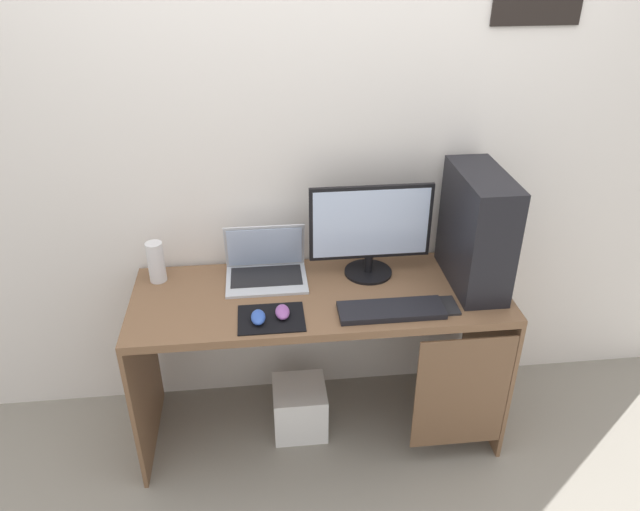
% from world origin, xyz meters
% --- Properties ---
extents(ground_plane, '(8.00, 8.00, 0.00)m').
position_xyz_m(ground_plane, '(0.00, 0.00, 0.00)').
color(ground_plane, gray).
extents(wall_back, '(4.00, 0.05, 2.60)m').
position_xyz_m(wall_back, '(0.00, 0.33, 1.30)').
color(wall_back, silver).
rests_on(wall_back, ground_plane).
extents(desk, '(1.56, 0.57, 0.75)m').
position_xyz_m(desk, '(0.02, -0.01, 0.60)').
color(desk, brown).
rests_on(desk, ground_plane).
extents(pc_tower, '(0.19, 0.44, 0.49)m').
position_xyz_m(pc_tower, '(0.65, 0.03, 0.99)').
color(pc_tower, black).
rests_on(pc_tower, desk).
extents(monitor, '(0.52, 0.21, 0.42)m').
position_xyz_m(monitor, '(0.23, 0.13, 0.96)').
color(monitor, black).
rests_on(monitor, desk).
extents(laptop, '(0.35, 0.25, 0.23)m').
position_xyz_m(laptop, '(-0.22, 0.15, 0.79)').
color(laptop, '#B7BCC6').
rests_on(laptop, desk).
extents(speaker, '(0.07, 0.07, 0.18)m').
position_xyz_m(speaker, '(-0.68, 0.18, 0.84)').
color(speaker, silver).
rests_on(speaker, desk).
extents(keyboard, '(0.42, 0.14, 0.02)m').
position_xyz_m(keyboard, '(0.26, -0.17, 0.76)').
color(keyboard, black).
rests_on(keyboard, desk).
extents(mousepad, '(0.26, 0.20, 0.00)m').
position_xyz_m(mousepad, '(-0.21, -0.16, 0.75)').
color(mousepad, black).
rests_on(mousepad, desk).
extents(mouse_left, '(0.06, 0.10, 0.03)m').
position_xyz_m(mouse_left, '(-0.16, -0.15, 0.77)').
color(mouse_left, '#8C4C99').
rests_on(mouse_left, mousepad).
extents(mouse_right, '(0.06, 0.10, 0.03)m').
position_xyz_m(mouse_right, '(-0.26, -0.18, 0.77)').
color(mouse_right, '#2D51B2').
rests_on(mouse_right, mousepad).
extents(cell_phone, '(0.07, 0.13, 0.01)m').
position_xyz_m(cell_phone, '(0.50, -0.16, 0.75)').
color(cell_phone, '#232326').
rests_on(cell_phone, desk).
extents(subwoofer, '(0.24, 0.24, 0.24)m').
position_xyz_m(subwoofer, '(-0.10, -0.01, 0.12)').
color(subwoofer, white).
rests_on(subwoofer, ground_plane).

